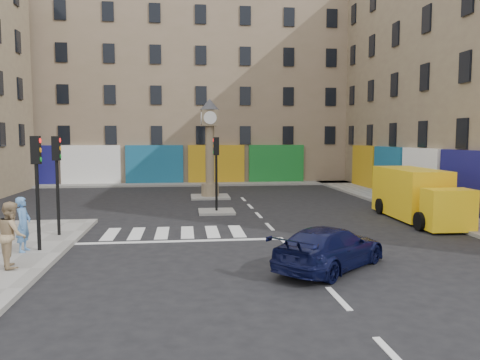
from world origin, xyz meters
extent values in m
plane|color=black|center=(0.00, 0.00, 0.00)|extent=(120.00, 120.00, 0.00)
cube|color=gray|center=(8.70, 10.00, 0.07)|extent=(2.60, 30.00, 0.15)
cube|color=gray|center=(-4.00, 22.20, 0.07)|extent=(32.00, 2.40, 0.15)
cube|color=gray|center=(-2.00, 8.00, 0.06)|extent=(1.80, 1.80, 0.12)
cube|color=gray|center=(-2.00, 14.00, 0.06)|extent=(2.40, 2.40, 0.12)
cube|color=#88725B|center=(-4.00, 28.00, 8.50)|extent=(32.00, 10.00, 17.00)
cylinder|color=black|center=(-8.30, 0.20, 1.55)|extent=(0.12, 0.12, 2.80)
cube|color=black|center=(-8.30, 0.20, 3.40)|extent=(0.28, 0.22, 0.90)
cylinder|color=black|center=(-8.30, 2.60, 1.55)|extent=(0.12, 0.12, 2.80)
cube|color=black|center=(-8.30, 2.60, 3.40)|extent=(0.28, 0.22, 0.90)
cylinder|color=black|center=(-2.00, 8.00, 1.52)|extent=(0.12, 0.12, 2.80)
cube|color=black|center=(-2.00, 8.00, 3.37)|extent=(0.28, 0.22, 0.90)
cylinder|color=#887859|center=(-2.00, 14.00, 0.52)|extent=(1.10, 1.10, 0.80)
cylinder|color=#887859|center=(-2.00, 14.00, 2.72)|extent=(0.56, 0.56, 3.60)
cube|color=#887859|center=(-2.00, 14.00, 5.02)|extent=(1.00, 1.00, 1.00)
cylinder|color=white|center=(-2.00, 13.48, 5.02)|extent=(0.80, 0.06, 0.80)
cone|color=#333338|center=(-2.00, 14.00, 5.87)|extent=(1.20, 1.20, 0.70)
imported|color=black|center=(0.58, -2.52, 0.62)|extent=(4.30, 4.15, 1.23)
cube|color=yellow|center=(7.02, 5.49, 1.22)|extent=(2.13, 4.75, 2.24)
cube|color=yellow|center=(6.89, 1.99, 0.93)|extent=(1.89, 1.24, 1.66)
cube|color=black|center=(6.88, 1.94, 1.32)|extent=(1.69, 0.94, 0.68)
cylinder|color=black|center=(5.93, 2.42, 0.39)|extent=(0.27, 0.79, 0.78)
cylinder|color=black|center=(7.88, 2.34, 0.39)|extent=(0.27, 0.79, 0.78)
cylinder|color=black|center=(6.09, 6.70, 0.39)|extent=(0.27, 0.79, 0.78)
cylinder|color=black|center=(8.04, 6.63, 0.39)|extent=(0.27, 0.79, 0.78)
imported|color=#5180BA|center=(-8.73, 0.06, 1.03)|extent=(0.48, 0.68, 1.77)
imported|color=tan|center=(-8.43, -1.80, 1.08)|extent=(1.02, 1.12, 1.86)
camera|label=1|loc=(-3.57, -15.40, 3.79)|focal=35.00mm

